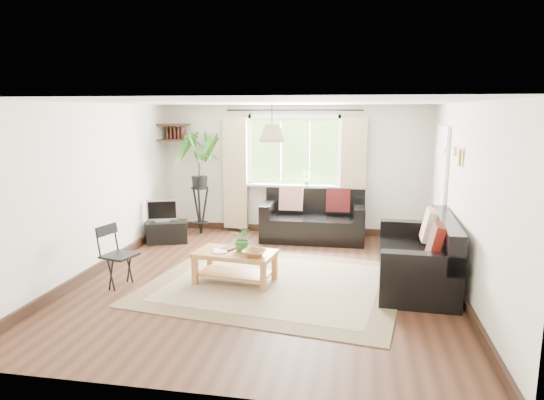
% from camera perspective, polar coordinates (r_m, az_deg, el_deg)
% --- Properties ---
extents(floor, '(5.50, 5.50, 0.00)m').
position_cam_1_polar(floor, '(6.73, -0.61, -9.44)').
color(floor, black).
rests_on(floor, ground).
extents(ceiling, '(5.50, 5.50, 0.00)m').
position_cam_1_polar(ceiling, '(6.33, -0.65, 11.45)').
color(ceiling, white).
rests_on(ceiling, floor).
extents(wall_back, '(5.00, 0.02, 2.40)m').
position_cam_1_polar(wall_back, '(9.11, 2.60, 3.58)').
color(wall_back, beige).
rests_on(wall_back, floor).
extents(wall_front, '(5.00, 0.02, 2.40)m').
position_cam_1_polar(wall_front, '(3.82, -8.38, -6.28)').
color(wall_front, beige).
rests_on(wall_front, floor).
extents(wall_left, '(0.02, 5.50, 2.40)m').
position_cam_1_polar(wall_left, '(7.31, -20.28, 1.22)').
color(wall_left, beige).
rests_on(wall_left, floor).
extents(wall_right, '(0.02, 5.50, 2.40)m').
position_cam_1_polar(wall_right, '(6.45, 21.77, -0.04)').
color(wall_right, beige).
rests_on(wall_right, floor).
extents(rug, '(3.63, 3.23, 0.02)m').
position_cam_1_polar(rug, '(6.61, 0.38, -9.72)').
color(rug, '#BAAA90').
rests_on(rug, floor).
extents(window, '(2.50, 0.16, 2.16)m').
position_cam_1_polar(window, '(9.03, 2.59, 5.76)').
color(window, white).
rests_on(window, wall_back).
extents(door, '(0.06, 0.96, 2.06)m').
position_cam_1_polar(door, '(8.12, 19.12, 0.74)').
color(door, silver).
rests_on(door, wall_right).
extents(corner_shelf, '(0.50, 0.50, 0.34)m').
position_cam_1_polar(corner_shelf, '(9.38, -11.46, 7.82)').
color(corner_shelf, black).
rests_on(corner_shelf, wall_back).
extents(pendant_lamp, '(0.36, 0.36, 0.54)m').
position_cam_1_polar(pendant_lamp, '(6.72, -0.00, 8.41)').
color(pendant_lamp, beige).
rests_on(pendant_lamp, ceiling).
extents(wall_sconce, '(0.12, 0.12, 0.28)m').
position_cam_1_polar(wall_sconce, '(6.66, 20.98, 5.02)').
color(wall_sconce, beige).
rests_on(wall_sconce, wall_right).
extents(sofa_back, '(1.82, 0.91, 0.85)m').
position_cam_1_polar(sofa_back, '(8.69, 4.88, -1.96)').
color(sofa_back, black).
rests_on(sofa_back, floor).
extents(sofa_right, '(1.90, 1.01, 0.88)m').
position_cam_1_polar(sofa_right, '(6.72, 16.58, -5.99)').
color(sofa_right, black).
rests_on(sofa_right, floor).
extents(coffee_table, '(1.13, 0.71, 0.43)m').
position_cam_1_polar(coffee_table, '(6.60, -4.35, -7.88)').
color(coffee_table, olive).
rests_on(coffee_table, floor).
extents(table_plant, '(0.36, 0.32, 0.35)m').
position_cam_1_polar(table_plant, '(6.50, -3.44, -4.56)').
color(table_plant, '#2B5F26').
rests_on(table_plant, coffee_table).
extents(bowl, '(0.36, 0.36, 0.08)m').
position_cam_1_polar(bowl, '(6.33, -2.10, -6.24)').
color(bowl, olive).
rests_on(bowl, coffee_table).
extents(book_a, '(0.24, 0.28, 0.02)m').
position_cam_1_polar(book_a, '(6.55, -6.90, -5.99)').
color(book_a, white).
rests_on(book_a, coffee_table).
extents(book_b, '(0.23, 0.27, 0.02)m').
position_cam_1_polar(book_b, '(6.71, -5.69, -5.55)').
color(book_b, '#542F21').
rests_on(book_b, coffee_table).
extents(tv_stand, '(0.78, 0.60, 0.37)m').
position_cam_1_polar(tv_stand, '(8.75, -12.21, -3.69)').
color(tv_stand, black).
rests_on(tv_stand, floor).
extents(tv, '(0.56, 0.35, 0.41)m').
position_cam_1_polar(tv, '(8.70, -12.79, -1.16)').
color(tv, '#A5A5AA').
rests_on(tv, tv_stand).
extents(palm_stand, '(0.76, 0.76, 1.93)m').
position_cam_1_polar(palm_stand, '(9.11, -8.51, 1.97)').
color(palm_stand, black).
rests_on(palm_stand, floor).
extents(folding_chair, '(0.51, 0.51, 0.82)m').
position_cam_1_polar(folding_chair, '(6.70, -17.50, -6.37)').
color(folding_chair, black).
rests_on(folding_chair, floor).
extents(sill_plant, '(0.14, 0.10, 0.27)m').
position_cam_1_polar(sill_plant, '(8.98, 4.08, 2.60)').
color(sill_plant, '#2D6023').
rests_on(sill_plant, window).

